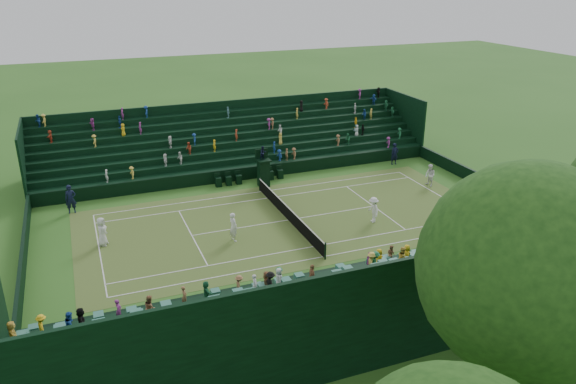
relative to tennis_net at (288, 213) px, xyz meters
name	(u,v)px	position (x,y,z in m)	size (l,w,h in m)	color
ground	(288,220)	(0.00, 0.00, -0.53)	(160.00, 160.00, 0.00)	#30641F
court_surface	(288,220)	(0.00, 0.00, -0.52)	(12.97, 26.77, 0.01)	#3E7B29
perimeter_wall_north	(485,182)	(0.00, 15.88, -0.03)	(17.17, 0.20, 1.00)	black
perimeter_wall_south	(24,255)	(0.00, -15.88, -0.03)	(17.17, 0.20, 1.00)	black
perimeter_wall_east	(347,274)	(8.48, 0.00, -0.03)	(0.20, 31.77, 1.00)	black
perimeter_wall_west	(249,173)	(-8.48, 0.00, -0.03)	(0.20, 31.77, 1.00)	black
north_grandstand	(390,297)	(12.66, 0.00, 1.02)	(6.60, 32.00, 4.90)	black
south_grandstand	(233,146)	(-12.66, 0.00, 1.02)	(6.60, 32.00, 4.90)	black
tennis_net	(288,213)	(0.00, 0.00, 0.00)	(11.67, 0.10, 1.06)	black
umpire_chair	(263,169)	(-6.61, 0.59, 0.82)	(1.00, 1.00, 3.16)	black
courtside_chairs	(250,178)	(-7.76, -0.15, -0.15)	(0.46, 5.44, 1.01)	black
player_near_west	(102,232)	(-0.69, -11.59, 0.36)	(0.87, 0.56, 1.78)	white
player_near_east	(233,227)	(1.60, -4.17, 0.40)	(0.67, 0.44, 1.85)	white
player_far_west	(430,175)	(-1.98, 12.35, 0.33)	(0.83, 0.65, 1.71)	white
player_far_east	(373,210)	(2.25, 5.07, 0.33)	(1.11, 0.64, 1.72)	white
line_judge_north	(395,154)	(-7.45, 12.59, 0.40)	(0.67, 0.44, 1.84)	black
line_judge_south	(71,199)	(-6.49, -13.16, 0.47)	(0.73, 0.48, 1.99)	black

